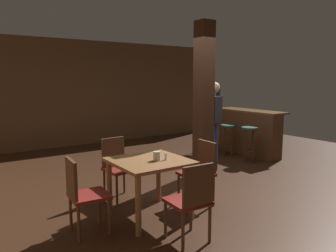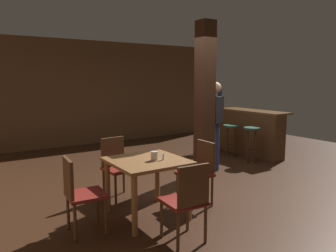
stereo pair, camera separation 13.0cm
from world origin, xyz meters
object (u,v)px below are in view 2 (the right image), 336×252
bar_counter (250,132)px  chair_west (79,191)px  chair_north (117,164)px  bar_stool_mid (231,133)px  chair_south (187,199)px  bar_stool_far (208,127)px  dining_table (147,170)px  standing_person (215,120)px  salt_shaker (163,156)px  chair_east (199,169)px  bar_stool_near (252,136)px  napkin_cup (154,156)px

bar_counter → chair_west: bearing=-159.1°
chair_north → bar_stool_mid: chair_north is taller
chair_west → chair_south: (0.89, -0.86, 0.00)m
bar_stool_mid → bar_stool_far: (-0.12, 0.69, 0.05)m
dining_table → standing_person: size_ratio=0.53×
salt_shaker → standing_person: (1.96, 1.26, 0.20)m
chair_east → bar_counter: size_ratio=0.50×
bar_stool_far → chair_south: bearing=-132.7°
chair_east → standing_person: standing_person is taller
bar_counter → bar_stool_far: 1.00m
standing_person → bar_stool_near: standing_person is taller
bar_stool_near → bar_stool_far: bar_stool_far is taller
chair_north → bar_counter: 3.93m
chair_south → bar_counter: (3.78, 2.64, 0.03)m
chair_west → salt_shaker: chair_west is taller
salt_shaker → bar_stool_mid: 3.70m
napkin_cup → bar_stool_mid: 3.77m
bar_counter → bar_stool_far: size_ratio=2.21×
bar_counter → bar_stool_mid: size_ratio=2.43×
chair_north → bar_stool_near: bearing=5.7°
dining_table → standing_person: standing_person is taller
salt_shaker → bar_stool_mid: bearing=32.7°
bar_stool_mid → chair_south: bearing=-140.1°
chair_west → standing_person: size_ratio=0.52×
standing_person → bar_stool_far: size_ratio=2.14×
bar_stool_near → bar_stool_mid: (0.06, 0.68, -0.02)m
chair_east → chair_south: 1.17m
chair_north → chair_south: 1.72m
salt_shaker → bar_stool_near: bearing=23.4°
standing_person → bar_stool_near: (1.08, 0.06, -0.43)m
dining_table → bar_counter: bearing=25.3°
chair_north → chair_south: size_ratio=1.00×
napkin_cup → bar_stool_far: 4.08m
chair_south → napkin_cup: size_ratio=7.75×
chair_north → chair_south: (0.04, -1.72, 0.00)m
salt_shaker → bar_stool_far: salt_shaker is taller
salt_shaker → standing_person: bearing=32.7°
chair_west → napkin_cup: (0.94, -0.09, 0.31)m
standing_person → bar_stool_mid: 1.43m
napkin_cup → standing_person: 2.41m
chair_north → bar_stool_far: (3.18, 1.69, 0.10)m
dining_table → bar_stool_far: bar_stool_far is taller
chair_west → bar_stool_far: chair_west is taller
salt_shaker → bar_stool_mid: salt_shaker is taller
dining_table → bar_stool_near: bar_stool_near is taller
chair_east → salt_shaker: 0.73m
chair_west → chair_east: (1.71, -0.03, 0.00)m
chair_west → chair_south: bearing=-43.9°
napkin_cup → chair_south: bearing=-93.9°
chair_west → bar_stool_near: 4.26m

